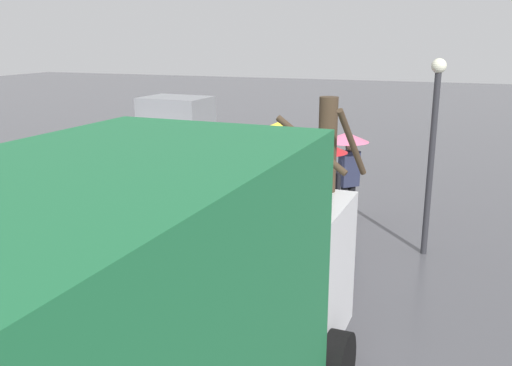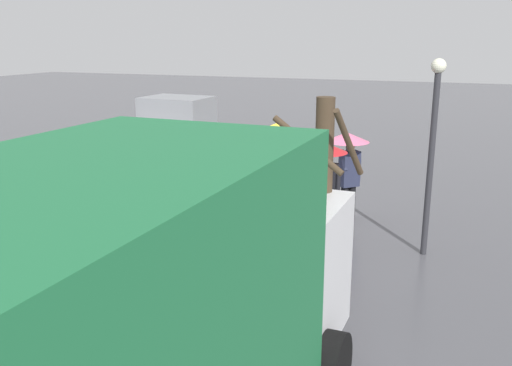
# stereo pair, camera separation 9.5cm
# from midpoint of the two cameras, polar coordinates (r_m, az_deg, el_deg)

# --- Properties ---
(ground_plane) EXTENTS (90.00, 90.00, 0.00)m
(ground_plane) POSITION_cam_midpoint_polar(r_m,az_deg,el_deg) (13.41, 1.05, -3.56)
(ground_plane) COLOR #4C4C51
(slush_patch_near_cluster) EXTENTS (2.33, 2.33, 0.01)m
(slush_patch_near_cluster) POSITION_cam_midpoint_polar(r_m,az_deg,el_deg) (9.58, -23.70, -12.70)
(slush_patch_near_cluster) COLOR silver
(slush_patch_near_cluster) RESTS_ON ground
(cargo_van_parked_right) EXTENTS (2.38, 5.43, 2.60)m
(cargo_van_parked_right) POSITION_cam_midpoint_polar(r_m,az_deg,el_deg) (14.77, -11.14, 2.63)
(cargo_van_parked_right) COLOR gray
(cargo_van_parked_right) RESTS_ON ground
(shopping_cart_vendor) EXTENTS (0.74, 0.93, 1.04)m
(shopping_cart_vendor) POSITION_cam_midpoint_polar(r_m,az_deg,el_deg) (12.95, 2.07, -1.61)
(shopping_cart_vendor) COLOR #1951B2
(shopping_cart_vendor) RESTS_ON ground
(hand_dolly_boxes) EXTENTS (0.76, 0.85, 1.32)m
(hand_dolly_boxes) POSITION_cam_midpoint_polar(r_m,az_deg,el_deg) (13.65, -0.76, -1.11)
(hand_dolly_boxes) COLOR #515156
(hand_dolly_boxes) RESTS_ON ground
(pedestrian_pink_side) EXTENTS (1.04, 1.04, 2.15)m
(pedestrian_pink_side) POSITION_cam_midpoint_polar(r_m,az_deg,el_deg) (14.43, 2.36, 4.19)
(pedestrian_pink_side) COLOR black
(pedestrian_pink_side) RESTS_ON ground
(pedestrian_black_side) EXTENTS (1.04, 1.04, 2.15)m
(pedestrian_black_side) POSITION_cam_midpoint_polar(r_m,az_deg,el_deg) (11.76, 7.32, 1.70)
(pedestrian_black_side) COLOR black
(pedestrian_black_side) RESTS_ON ground
(pedestrian_white_side) EXTENTS (1.04, 1.04, 2.15)m
(pedestrian_white_side) POSITION_cam_midpoint_polar(r_m,az_deg,el_deg) (13.05, 9.69, 2.92)
(pedestrian_white_side) COLOR black
(pedestrian_white_side) RESTS_ON ground
(pedestrian_far_side) EXTENTS (1.04, 1.04, 2.15)m
(pedestrian_far_side) POSITION_cam_midpoint_polar(r_m,az_deg,el_deg) (13.28, -1.41, 3.27)
(pedestrian_far_side) COLOR black
(pedestrian_far_side) RESTS_ON ground
(bare_tree_near) EXTENTS (1.07, 0.87, 3.51)m
(bare_tree_near) POSITION_cam_midpoint_polar(r_m,az_deg,el_deg) (7.38, 7.11, -4.01)
(bare_tree_near) COLOR #423323
(bare_tree_near) RESTS_ON ground
(street_lamp) EXTENTS (0.28, 0.28, 3.86)m
(street_lamp) POSITION_cam_midpoint_polar(r_m,az_deg,el_deg) (11.10, 18.04, 4.45)
(street_lamp) COLOR #2D2D33
(street_lamp) RESTS_ON ground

